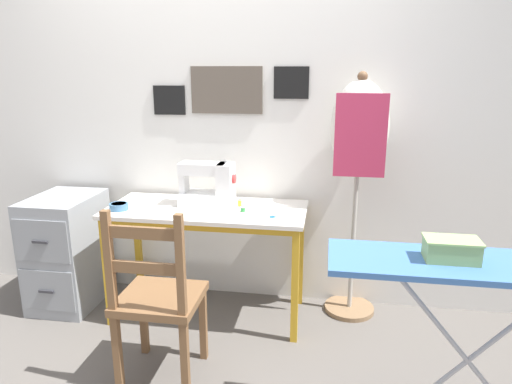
# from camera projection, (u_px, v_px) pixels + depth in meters

# --- Properties ---
(ground_plane) EXTENTS (14.00, 14.00, 0.00)m
(ground_plane) POSITION_uv_depth(u_px,v_px,m) (198.00, 335.00, 2.72)
(ground_plane) COLOR #5B5651
(wall_back) EXTENTS (10.00, 0.07, 2.55)m
(wall_back) POSITION_uv_depth(u_px,v_px,m) (218.00, 111.00, 2.97)
(wall_back) COLOR silver
(wall_back) RESTS_ON ground_plane
(sewing_table) EXTENTS (1.22, 0.54, 0.72)m
(sewing_table) POSITION_uv_depth(u_px,v_px,m) (206.00, 222.00, 2.80)
(sewing_table) COLOR silver
(sewing_table) RESTS_ON ground_plane
(sewing_machine) EXTENTS (0.34, 0.18, 0.29)m
(sewing_machine) POSITION_uv_depth(u_px,v_px,m) (210.00, 185.00, 2.81)
(sewing_machine) COLOR white
(sewing_machine) RESTS_ON sewing_table
(fabric_bowl) EXTENTS (0.11, 0.11, 0.04)m
(fabric_bowl) POSITION_uv_depth(u_px,v_px,m) (119.00, 206.00, 2.75)
(fabric_bowl) COLOR teal
(fabric_bowl) RESTS_ON sewing_table
(scissors) EXTENTS (0.15, 0.09, 0.01)m
(scissors) POSITION_uv_depth(u_px,v_px,m) (278.00, 216.00, 2.62)
(scissors) COLOR silver
(scissors) RESTS_ON sewing_table
(thread_spool_near_machine) EXTENTS (0.03, 0.03, 0.04)m
(thread_spool_near_machine) POSITION_uv_depth(u_px,v_px,m) (240.00, 203.00, 2.81)
(thread_spool_near_machine) COLOR yellow
(thread_spool_near_machine) RESTS_ON sewing_table
(thread_spool_mid_table) EXTENTS (0.04, 0.04, 0.03)m
(thread_spool_mid_table) POSITION_uv_depth(u_px,v_px,m) (243.00, 209.00, 2.70)
(thread_spool_mid_table) COLOR green
(thread_spool_mid_table) RESTS_ON sewing_table
(wooden_chair) EXTENTS (0.40, 0.38, 0.93)m
(wooden_chair) POSITION_uv_depth(u_px,v_px,m) (158.00, 300.00, 2.24)
(wooden_chair) COLOR brown
(wooden_chair) RESTS_ON ground_plane
(filing_cabinet) EXTENTS (0.39, 0.53, 0.74)m
(filing_cabinet) POSITION_uv_depth(u_px,v_px,m) (68.00, 251.00, 3.03)
(filing_cabinet) COLOR #93999E
(filing_cabinet) RESTS_ON ground_plane
(dress_form) EXTENTS (0.34, 0.32, 1.53)m
(dress_form) POSITION_uv_depth(u_px,v_px,m) (359.00, 141.00, 2.72)
(dress_form) COLOR #846647
(dress_form) RESTS_ON ground_plane
(ironing_board) EXTENTS (1.14, 0.33, 0.84)m
(ironing_board) POSITION_uv_depth(u_px,v_px,m) (479.00, 274.00, 1.73)
(ironing_board) COLOR #3D6BAD
(ironing_board) RESTS_ON ground_plane
(storage_box) EXTENTS (0.20, 0.12, 0.09)m
(storage_box) POSITION_uv_depth(u_px,v_px,m) (451.00, 249.00, 1.73)
(storage_box) COLOR #8EB266
(storage_box) RESTS_ON ironing_board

